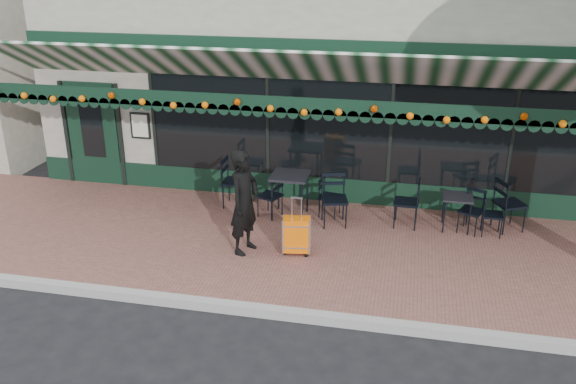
% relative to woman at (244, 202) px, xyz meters
% --- Properties ---
extents(ground, '(80.00, 80.00, 0.00)m').
position_rel_woman_xyz_m(ground, '(0.82, -1.54, -1.04)').
color(ground, black).
rests_on(ground, ground).
extents(sidewalk, '(18.00, 4.00, 0.15)m').
position_rel_woman_xyz_m(sidewalk, '(0.82, 0.46, -0.96)').
color(sidewalk, brown).
rests_on(sidewalk, ground).
extents(curb, '(18.00, 0.16, 0.15)m').
position_rel_woman_xyz_m(curb, '(0.82, -1.62, -0.96)').
color(curb, '#9E9E99').
rests_on(curb, ground).
extents(restaurant_building, '(12.00, 9.60, 4.50)m').
position_rel_woman_xyz_m(restaurant_building, '(0.82, 6.30, 1.23)').
color(restaurant_building, gray).
rests_on(restaurant_building, ground).
extents(woman, '(0.60, 0.75, 1.78)m').
position_rel_woman_xyz_m(woman, '(0.00, 0.00, 0.00)').
color(woman, black).
rests_on(woman, sidewalk).
extents(suitcase, '(0.47, 0.31, 1.01)m').
position_rel_woman_xyz_m(suitcase, '(0.86, 0.07, -0.55)').
color(suitcase, orange).
rests_on(suitcase, sidewalk).
extents(cafe_table_a, '(0.52, 0.52, 0.65)m').
position_rel_woman_xyz_m(cafe_table_a, '(3.50, 1.60, -0.31)').
color(cafe_table_a, black).
rests_on(cafe_table_a, sidewalk).
extents(cafe_table_b, '(0.68, 0.68, 0.84)m').
position_rel_woman_xyz_m(cafe_table_b, '(0.45, 1.54, -0.13)').
color(cafe_table_b, black).
rests_on(cafe_table_b, sidewalk).
extents(chair_a_left, '(0.48, 0.48, 0.91)m').
position_rel_woman_xyz_m(chair_a_left, '(2.61, 1.56, -0.43)').
color(chair_a_left, black).
rests_on(chair_a_left, sidewalk).
extents(chair_a_right, '(0.39, 0.39, 0.75)m').
position_rel_woman_xyz_m(chair_a_right, '(4.12, 1.49, -0.51)').
color(chair_a_right, black).
rests_on(chair_a_right, sidewalk).
extents(chair_a_front, '(0.52, 0.52, 0.79)m').
position_rel_woman_xyz_m(chair_a_front, '(3.76, 1.53, -0.49)').
color(chair_a_front, black).
rests_on(chair_a_front, sidewalk).
extents(chair_a_extra, '(0.65, 0.65, 0.98)m').
position_rel_woman_xyz_m(chair_a_extra, '(4.43, 1.79, -0.40)').
color(chair_a_extra, black).
rests_on(chair_a_extra, sidewalk).
extents(chair_b_left, '(0.52, 0.52, 0.81)m').
position_rel_woman_xyz_m(chair_b_left, '(0.08, 1.47, -0.49)').
color(chair_b_left, black).
rests_on(chair_b_left, sidewalk).
extents(chair_b_right, '(0.44, 0.44, 0.76)m').
position_rel_woman_xyz_m(chair_b_right, '(1.18, 1.72, -0.51)').
color(chair_b_right, black).
rests_on(chair_b_right, sidewalk).
extents(chair_b_front, '(0.59, 0.59, 0.96)m').
position_rel_woman_xyz_m(chair_b_front, '(1.32, 1.34, -0.41)').
color(chair_b_front, black).
rests_on(chair_b_front, sidewalk).
extents(chair_solo, '(0.49, 0.49, 0.98)m').
position_rel_woman_xyz_m(chair_solo, '(-0.70, 1.82, -0.40)').
color(chair_solo, black).
rests_on(chair_solo, sidewalk).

